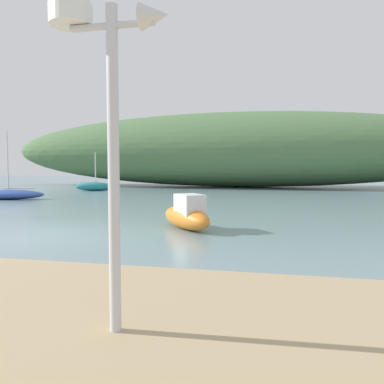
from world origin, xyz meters
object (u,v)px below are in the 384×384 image
(sailboat_off_point, at_px, (9,194))
(mast_structure, at_px, (92,54))
(motorboat_far_right, at_px, (187,215))
(sailboat_near_shore, at_px, (96,187))

(sailboat_off_point, bearing_deg, mast_structure, -50.12)
(mast_structure, height_order, motorboat_far_right, mast_structure)
(mast_structure, distance_m, sailboat_near_shore, 27.44)
(mast_structure, bearing_deg, motorboat_far_right, 96.22)
(mast_structure, distance_m, sailboat_off_point, 21.18)
(mast_structure, xyz_separation_m, sailboat_off_point, (-13.46, 16.11, -2.77))
(sailboat_off_point, relative_size, sailboat_near_shore, 1.36)
(mast_structure, height_order, sailboat_off_point, sailboat_off_point)
(sailboat_near_shore, bearing_deg, sailboat_off_point, -99.27)
(motorboat_far_right, relative_size, sailboat_off_point, 0.61)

